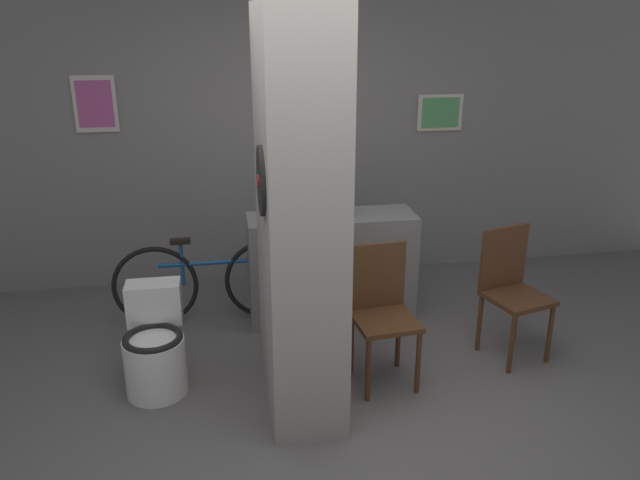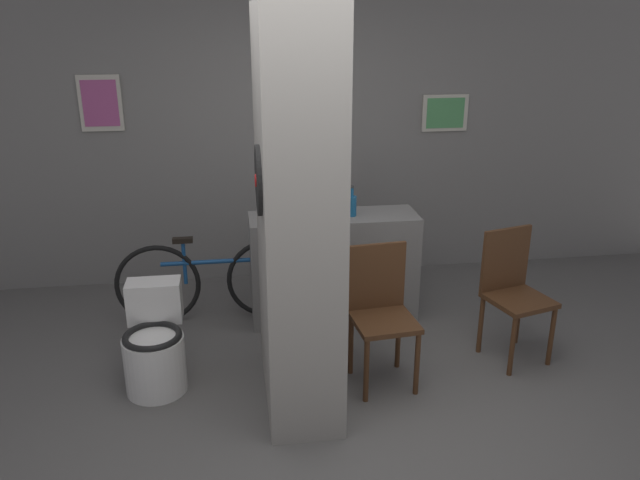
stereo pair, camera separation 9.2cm
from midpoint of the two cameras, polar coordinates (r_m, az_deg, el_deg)
The scene contains 9 objects.
ground_plane at distance 3.96m, azimuth 1.63°, elevation -17.86°, with size 14.00×14.00×0.00m, color #5B5956.
wall_back at distance 5.84m, azimuth -2.71°, elevation 8.88°, with size 8.00×0.09×2.60m.
pillar_center at distance 3.81m, azimuth -1.43°, elevation 2.76°, with size 0.48×1.07×2.60m.
counter_shelf at distance 5.18m, azimuth 1.75°, elevation -2.47°, with size 1.37×0.44×0.90m.
toilet at distance 4.43m, azimuth -14.28°, elevation -9.49°, with size 0.41×0.57×0.69m.
chair_near_pillar at distance 4.29m, azimuth 6.19°, elevation -6.23°, with size 0.45×0.45×0.97m.
chair_by_doorway at distance 4.79m, azimuth 17.75°, elevation -4.22°, with size 0.50×0.50×0.97m.
bicycle at distance 5.21m, azimuth -9.17°, elevation -3.65°, with size 1.59×0.42×0.74m.
bottle_tall at distance 5.00m, azimuth 3.42°, elevation 3.25°, with size 0.08×0.08×0.26m.
Camera 2 is at (-0.51, -3.08, 2.43)m, focal length 35.00 mm.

